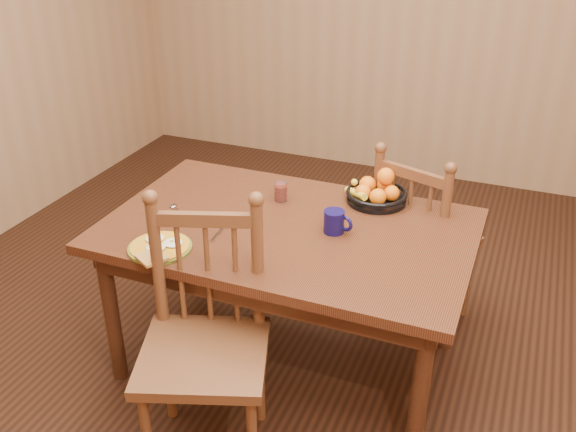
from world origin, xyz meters
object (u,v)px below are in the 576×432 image
at_px(breakfast_plate, 160,247).
at_px(coffee_mug, 335,222).
at_px(fruit_bowl, 377,192).
at_px(dining_table, 288,243).
at_px(chair_near, 205,344).
at_px(chair_far, 421,242).

bearing_deg(breakfast_plate, coffee_mug, 33.54).
bearing_deg(fruit_bowl, dining_table, -127.75).
bearing_deg(breakfast_plate, dining_table, 42.99).
distance_m(dining_table, chair_near, 0.63).
distance_m(chair_near, fruit_bowl, 1.10).
relative_size(dining_table, chair_near, 1.51).
height_order(chair_far, chair_near, chair_near).
xyz_separation_m(chair_far, coffee_mug, (-0.29, -0.53, 0.32)).
bearing_deg(coffee_mug, dining_table, -172.88).
height_order(coffee_mug, fruit_bowl, fruit_bowl).
bearing_deg(chair_near, dining_table, 60.61).
distance_m(chair_near, coffee_mug, 0.75).
xyz_separation_m(dining_table, chair_near, (-0.10, -0.60, -0.15)).
distance_m(dining_table, fruit_bowl, 0.50).
bearing_deg(coffee_mug, chair_near, -116.52).
relative_size(chair_far, breakfast_plate, 3.21).
bearing_deg(breakfast_plate, fruit_bowl, 47.26).
bearing_deg(chair_near, chair_far, 43.02).
relative_size(dining_table, breakfast_plate, 5.22).
distance_m(dining_table, chair_far, 0.77).
xyz_separation_m(chair_far, breakfast_plate, (-0.91, -0.95, 0.28)).
relative_size(coffee_mug, fruit_bowl, 0.46).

